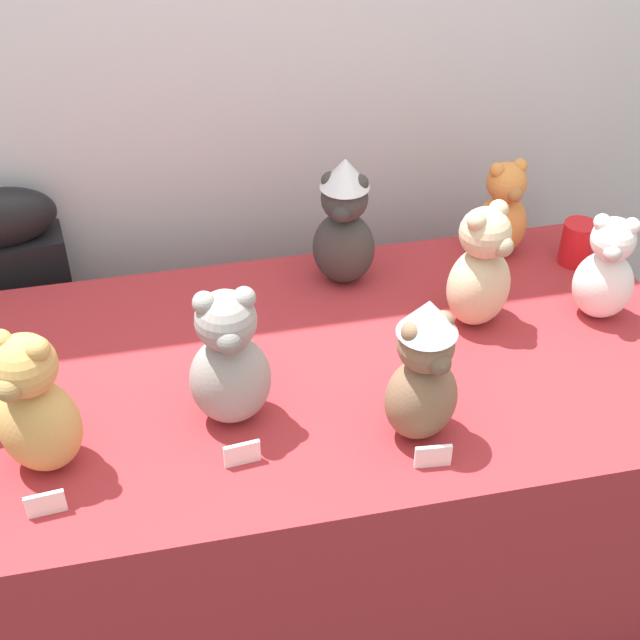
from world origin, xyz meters
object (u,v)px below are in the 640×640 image
object	(u,v)px
display_table	(320,482)
teddy_bear_sand	(481,270)
teddy_bear_honey	(35,407)
teddy_bear_snow	(606,271)
instrument_case	(29,343)
teddy_bear_mocha	(424,372)
party_cup_red	(577,243)
teddy_bear_ginger	(503,212)
teddy_bear_ash	(229,361)
teddy_bear_charcoal	(344,223)

from	to	relation	value
display_table	teddy_bear_sand	xyz separation A→B (m)	(0.38, 0.08, 0.51)
teddy_bear_honey	teddy_bear_snow	bearing A→B (deg)	38.52
display_table	instrument_case	bearing A→B (deg)	140.77
teddy_bear_mocha	party_cup_red	distance (m)	0.75
display_table	party_cup_red	size ratio (longest dim) A/B	14.80
teddy_bear_honey	teddy_bear_mocha	xyz separation A→B (m)	(0.71, -0.07, 0.01)
teddy_bear_honey	teddy_bear_ginger	size ratio (longest dim) A/B	1.20
teddy_bear_ash	party_cup_red	xyz separation A→B (m)	(0.90, 0.37, -0.09)
teddy_bear_ash	teddy_bear_charcoal	bearing A→B (deg)	52.88
teddy_bear_ash	teddy_bear_snow	distance (m)	0.87
teddy_bear_ginger	teddy_bear_snow	world-z (taller)	teddy_bear_snow
teddy_bear_mocha	teddy_bear_honey	bearing A→B (deg)	159.41
display_table	teddy_bear_ash	bearing A→B (deg)	-149.39
teddy_bear_ash	teddy_bear_charcoal	size ratio (longest dim) A/B	0.96
teddy_bear_honey	teddy_bear_snow	distance (m)	1.24
teddy_bear_snow	party_cup_red	size ratio (longest dim) A/B	2.37
teddy_bear_ash	teddy_bear_honey	size ratio (longest dim) A/B	1.00
teddy_bear_ash	teddy_bear_mocha	distance (m)	0.37
teddy_bear_mocha	teddy_bear_charcoal	world-z (taller)	teddy_bear_charcoal
teddy_bear_honey	teddy_bear_charcoal	world-z (taller)	teddy_bear_charcoal
teddy_bear_ginger	display_table	bearing A→B (deg)	-155.04
display_table	teddy_bear_mocha	distance (m)	0.60
teddy_bear_honey	teddy_bear_snow	size ratio (longest dim) A/B	1.19
display_table	teddy_bear_snow	distance (m)	0.82
display_table	teddy_bear_sand	world-z (taller)	teddy_bear_sand
instrument_case	teddy_bear_ash	size ratio (longest dim) A/B	3.02
teddy_bear_charcoal	teddy_bear_sand	bearing A→B (deg)	-18.15
teddy_bear_ash	teddy_bear_charcoal	world-z (taller)	teddy_bear_charcoal
instrument_case	teddy_bear_charcoal	world-z (taller)	teddy_bear_charcoal
teddy_bear_ash	teddy_bear_snow	size ratio (longest dim) A/B	1.19
instrument_case	teddy_bear_honey	world-z (taller)	teddy_bear_honey
teddy_bear_ash	teddy_bear_honey	bearing A→B (deg)	-170.95
party_cup_red	teddy_bear_snow	bearing A→B (deg)	-100.96
teddy_bear_ash	teddy_bear_sand	world-z (taller)	teddy_bear_ash
teddy_bear_honey	instrument_case	bearing A→B (deg)	127.56
display_table	teddy_bear_ash	size ratio (longest dim) A/B	5.24
teddy_bear_mocha	teddy_bear_ginger	bearing A→B (deg)	41.17
teddy_bear_ash	display_table	bearing A→B (deg)	31.36
teddy_bear_mocha	teddy_bear_charcoal	xyz separation A→B (m)	(-0.03, 0.54, 0.00)
teddy_bear_ginger	party_cup_red	bearing A→B (deg)	-31.27
teddy_bear_ash	teddy_bear_honey	world-z (taller)	teddy_bear_ash
display_table	instrument_case	world-z (taller)	instrument_case
teddy_bear_sand	display_table	bearing A→B (deg)	162.27
teddy_bear_ash	teddy_bear_honey	xyz separation A→B (m)	(-0.36, -0.05, -0.00)
teddy_bear_sand	teddy_bear_snow	distance (m)	0.28
instrument_case	teddy_bear_mocha	size ratio (longest dim) A/B	2.92
display_table	teddy_bear_charcoal	size ratio (longest dim) A/B	5.01
instrument_case	party_cup_red	xyz separation A→B (m)	(1.37, -0.30, 0.32)
teddy_bear_honey	teddy_bear_ginger	bearing A→B (deg)	53.38
teddy_bear_ginger	teddy_bear_mocha	bearing A→B (deg)	-130.75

